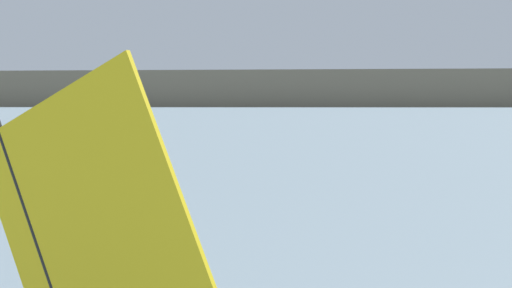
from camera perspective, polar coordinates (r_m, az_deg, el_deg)
The scene contains 1 object.
distant_headland at distance 1122.74m, azimuth -1.55°, elevation 2.51°, with size 991.33×398.53×28.59m, color #756B56.
Camera 1 is at (4.11, -13.13, 3.13)m, focal length 84.78 mm.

